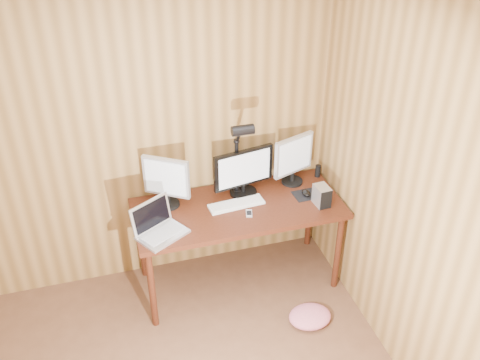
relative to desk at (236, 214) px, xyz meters
name	(u,v)px	position (x,y,z in m)	size (l,w,h in m)	color
room_shell	(136,356)	(-0.93, -1.70, 0.62)	(4.00, 4.00, 4.00)	brown
desk	(236,214)	(0.00, 0.00, 0.00)	(1.60, 0.70, 0.75)	#411A0D
monitor_center	(243,172)	(0.09, 0.09, 0.32)	(0.49, 0.22, 0.39)	black
monitor_left	(166,181)	(-0.51, 0.10, 0.34)	(0.32, 0.23, 0.41)	black
monitor_right	(293,159)	(0.52, 0.13, 0.35)	(0.36, 0.17, 0.42)	black
laptop	(158,226)	(-0.64, -0.23, 0.18)	(0.42, 0.39, 0.24)	silver
keyboard	(236,204)	(-0.01, -0.05, 0.13)	(0.44, 0.17, 0.02)	white
mousepad	(306,195)	(0.56, -0.07, 0.12)	(0.19, 0.16, 0.00)	black
mouse	(306,193)	(0.56, -0.07, 0.14)	(0.07, 0.10, 0.04)	black
hard_drive	(322,196)	(0.62, -0.22, 0.20)	(0.11, 0.15, 0.16)	silver
phone	(249,213)	(0.05, -0.19, 0.13)	(0.07, 0.10, 0.01)	silver
speaker	(318,171)	(0.76, 0.16, 0.17)	(0.04, 0.04, 0.11)	black
desk_lamp	(240,149)	(0.05, 0.04, 0.56)	(0.16, 0.23, 0.71)	black
fabric_pile	(310,317)	(0.39, -0.67, -0.58)	(0.33, 0.27, 0.10)	#D7687C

